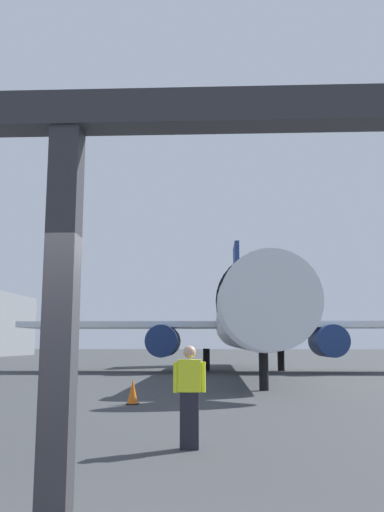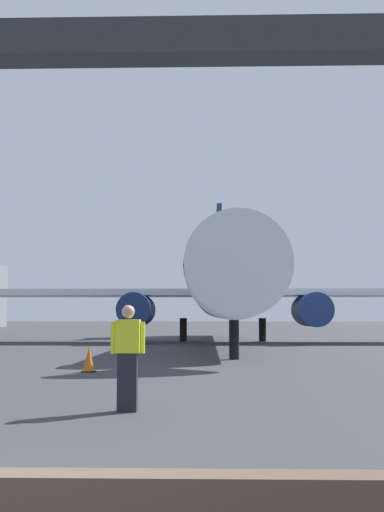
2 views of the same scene
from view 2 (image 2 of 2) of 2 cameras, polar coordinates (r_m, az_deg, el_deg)
The scene contains 4 objects.
ground_plane at distance 43.77m, azimuth -1.05°, elevation -7.85°, with size 220.00×220.00×0.00m, color #383A3D.
airplane at distance 32.77m, azimuth 3.14°, elevation -2.99°, with size 27.82×29.96×9.96m.
ground_crew_worker at distance 9.88m, azimuth -6.27°, elevation -9.63°, with size 0.56×0.22×1.74m.
traffic_cone at distance 16.85m, azimuth -10.00°, elevation -9.86°, with size 0.36×0.36×0.74m.
Camera 2 is at (1.87, -3.70, 1.57)m, focal length 41.14 mm.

